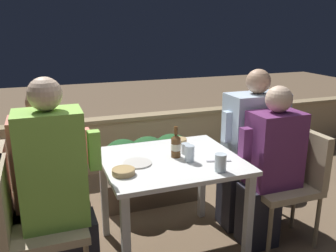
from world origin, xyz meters
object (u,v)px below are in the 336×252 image
at_px(chair_left_far, 23,197).
at_px(person_coral_top, 54,179).
at_px(chair_right_near, 291,174).
at_px(chair_left_near, 26,218).
at_px(chair_right_far, 270,160).
at_px(beer_bottle, 176,145).
at_px(person_green_blouse, 59,189).
at_px(person_blue_shirt, 250,150).
at_px(potted_plant, 253,141).
at_px(person_purple_stripe, 269,167).

height_order(chair_left_far, person_coral_top, person_coral_top).
bearing_deg(chair_right_near, chair_left_far, 171.22).
bearing_deg(chair_left_far, chair_left_near, -85.38).
height_order(chair_right_far, beer_bottle, beer_bottle).
bearing_deg(chair_left_near, chair_right_near, -0.23).
xyz_separation_m(chair_right_far, beer_bottle, (-0.90, -0.12, 0.28)).
bearing_deg(chair_left_far, person_green_blouse, -52.11).
bearing_deg(chair_left_near, chair_left_far, 94.62).
bearing_deg(person_coral_top, beer_bottle, -9.10).
distance_m(chair_right_near, person_blue_shirt, 0.36).
relative_size(person_blue_shirt, potted_plant, 1.76).
distance_m(person_green_blouse, person_coral_top, 0.29).
height_order(person_green_blouse, person_blue_shirt, person_green_blouse).
xyz_separation_m(person_green_blouse, potted_plant, (1.98, 0.96, -0.24)).
relative_size(chair_left_far, person_coral_top, 0.69).
height_order(chair_left_near, person_purple_stripe, person_purple_stripe).
distance_m(person_green_blouse, person_blue_shirt, 1.53).
height_order(person_blue_shirt, beer_bottle, person_blue_shirt).
bearing_deg(person_green_blouse, person_coral_top, 93.98).
xyz_separation_m(person_green_blouse, person_purple_stripe, (1.48, -0.01, -0.07)).
bearing_deg(person_coral_top, person_blue_shirt, -0.28).
relative_size(chair_left_far, person_purple_stripe, 0.71).
height_order(chair_left_near, person_green_blouse, person_green_blouse).
relative_size(chair_left_far, beer_bottle, 3.92).
bearing_deg(beer_bottle, chair_left_near, -171.24).
bearing_deg(potted_plant, beer_bottle, -145.62).
xyz_separation_m(person_green_blouse, chair_right_far, (1.70, 0.28, -0.15)).
bearing_deg(person_purple_stripe, potted_plant, 62.52).
relative_size(person_green_blouse, chair_right_far, 1.56).
relative_size(person_green_blouse, beer_bottle, 6.11).
distance_m(chair_left_far, potted_plant, 2.31).
xyz_separation_m(person_coral_top, chair_right_near, (1.70, -0.29, -0.09)).
bearing_deg(chair_left_far, person_coral_top, 0.00).
relative_size(person_purple_stripe, person_blue_shirt, 0.94).
bearing_deg(person_coral_top, chair_left_far, -180.00).
bearing_deg(chair_left_near, person_blue_shirt, 9.34).
bearing_deg(potted_plant, person_purple_stripe, -117.48).
xyz_separation_m(person_coral_top, beer_bottle, (0.82, -0.13, 0.19)).
bearing_deg(potted_plant, person_green_blouse, -154.15).
bearing_deg(potted_plant, chair_right_far, -112.44).
xyz_separation_m(chair_left_far, potted_plant, (2.21, 0.67, -0.08)).
distance_m(person_green_blouse, chair_left_far, 0.39).
xyz_separation_m(chair_right_near, person_purple_stripe, (-0.20, -0.00, 0.08)).
bearing_deg(chair_left_near, person_coral_top, 57.88).
xyz_separation_m(chair_left_far, chair_right_far, (1.92, -0.01, 0.00)).
bearing_deg(person_purple_stripe, beer_bottle, 166.47).
bearing_deg(beer_bottle, chair_right_near, -10.46).
relative_size(person_purple_stripe, chair_right_far, 1.40).
height_order(person_green_blouse, potted_plant, person_green_blouse).
xyz_separation_m(chair_right_far, potted_plant, (0.28, 0.68, -0.08)).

